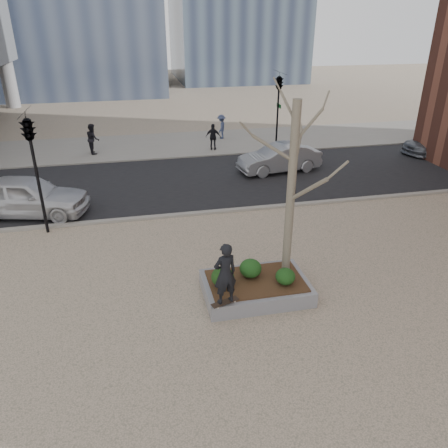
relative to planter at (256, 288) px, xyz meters
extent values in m
plane|color=#C0A48D|center=(-1.00, 0.00, -0.23)|extent=(120.00, 120.00, 0.00)
cube|color=black|center=(-1.00, 10.00, -0.21)|extent=(60.00, 8.00, 0.02)
cube|color=gray|center=(-1.00, 17.00, -0.21)|extent=(60.00, 6.00, 0.02)
cube|color=gray|center=(0.00, 0.00, 0.00)|extent=(3.00, 2.00, 0.45)
cube|color=#382314|center=(0.00, 0.00, 0.25)|extent=(2.70, 1.70, 0.04)
ellipsoid|color=#193611|center=(-0.99, -0.05, 0.54)|extent=(0.65, 0.65, 0.55)
ellipsoid|color=#143F15|center=(-0.10, 0.24, 0.54)|extent=(0.64, 0.64, 0.54)
ellipsoid|color=#133D14|center=(0.76, -0.34, 0.50)|extent=(0.56, 0.56, 0.47)
imported|color=black|center=(-1.10, -0.87, 1.16)|extent=(0.71, 0.55, 1.73)
imported|color=silver|center=(-7.41, 7.39, 0.61)|extent=(5.11, 3.05, 1.63)
imported|color=gray|center=(4.28, 10.49, 0.50)|extent=(4.43, 2.07, 1.41)
imported|color=slate|center=(14.52, 11.86, 0.44)|extent=(4.77, 2.88, 1.29)
imported|color=black|center=(-5.27, 15.94, 0.67)|extent=(0.82, 0.97, 1.74)
imported|color=#3B466A|center=(2.77, 17.73, 0.58)|extent=(0.89, 1.14, 1.55)
imported|color=black|center=(1.74, 15.22, 0.57)|extent=(0.98, 0.65, 1.55)
camera|label=1|loc=(-3.16, -10.17, 7.12)|focal=35.00mm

